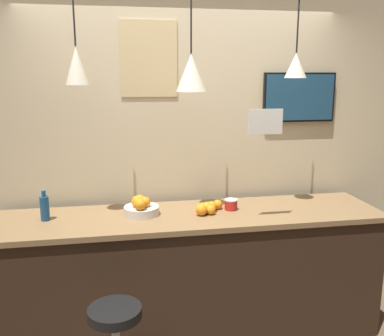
{
  "coord_description": "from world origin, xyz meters",
  "views": [
    {
      "loc": [
        -0.54,
        -2.4,
        2.01
      ],
      "look_at": [
        0.0,
        0.6,
        1.33
      ],
      "focal_mm": 40.0,
      "sensor_mm": 36.0,
      "label": 1
    }
  ],
  "objects_px": {
    "fruit_bowl": "(141,207)",
    "juice_bottle": "(45,208)",
    "spread_jar": "(231,204)",
    "mounted_tv": "(299,97)"
  },
  "relations": [
    {
      "from": "fruit_bowl",
      "to": "spread_jar",
      "type": "relative_size",
      "value": 2.62
    },
    {
      "from": "fruit_bowl",
      "to": "spread_jar",
      "type": "xyz_separation_m",
      "value": [
        0.69,
        0.01,
        -0.02
      ]
    },
    {
      "from": "fruit_bowl",
      "to": "juice_bottle",
      "type": "height_order",
      "value": "juice_bottle"
    },
    {
      "from": "fruit_bowl",
      "to": "juice_bottle",
      "type": "distance_m",
      "value": 0.68
    },
    {
      "from": "juice_bottle",
      "to": "spread_jar",
      "type": "relative_size",
      "value": 2.22
    },
    {
      "from": "juice_bottle",
      "to": "spread_jar",
      "type": "bearing_deg",
      "value": -0.0
    },
    {
      "from": "juice_bottle",
      "to": "spread_jar",
      "type": "distance_m",
      "value": 1.37
    },
    {
      "from": "spread_jar",
      "to": "mounted_tv",
      "type": "relative_size",
      "value": 0.16
    },
    {
      "from": "juice_bottle",
      "to": "mounted_tv",
      "type": "bearing_deg",
      "value": 9.98
    },
    {
      "from": "fruit_bowl",
      "to": "juice_bottle",
      "type": "xyz_separation_m",
      "value": [
        -0.68,
        0.01,
        0.03
      ]
    }
  ]
}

